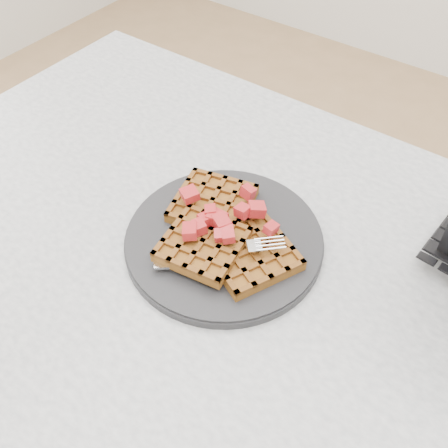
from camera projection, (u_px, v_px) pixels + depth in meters
The scene contains 5 objects.
table at pixel (232, 323), 0.74m from camera, with size 1.20×0.80×0.75m.
plate at pixel (224, 240), 0.69m from camera, with size 0.27×0.27×0.02m, color black.
waffles at pixel (222, 232), 0.67m from camera, with size 0.23×0.19×0.03m.
strawberry_pile at pixel (224, 217), 0.65m from camera, with size 0.15×0.15×0.02m, color #990A10, non-canonical shape.
fork at pixel (229, 258), 0.65m from camera, with size 0.02×0.18×0.02m, color silver, non-canonical shape.
Camera 1 is at (0.22, -0.32, 1.28)m, focal length 40.00 mm.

